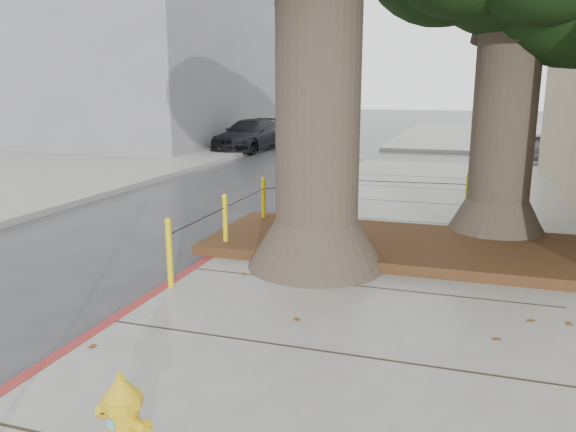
% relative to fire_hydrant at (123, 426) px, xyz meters
% --- Properties ---
extents(ground, '(140.00, 140.00, 0.00)m').
position_rel_fire_hydrant_xyz_m(ground, '(0.35, 2.19, -0.51)').
color(ground, '#28282B').
rests_on(ground, ground).
extents(sidewalk_far, '(16.00, 20.00, 0.15)m').
position_rel_fire_hydrant_xyz_m(sidewalk_far, '(6.35, 32.19, -0.44)').
color(sidewalk_far, slate).
rests_on(sidewalk_far, ground).
extents(curb_red, '(0.14, 26.00, 0.16)m').
position_rel_fire_hydrant_xyz_m(curb_red, '(-1.65, 4.69, -0.44)').
color(curb_red, maroon).
rests_on(curb_red, ground).
extents(planter_bed, '(6.40, 2.60, 0.16)m').
position_rel_fire_hydrant_xyz_m(planter_bed, '(1.25, 6.09, -0.28)').
color(planter_bed, black).
rests_on(planter_bed, sidewalk_main).
extents(building_far_grey, '(12.00, 16.00, 12.00)m').
position_rel_fire_hydrant_xyz_m(building_far_grey, '(-14.65, 24.19, 5.49)').
color(building_far_grey, slate).
rests_on(building_far_grey, ground).
extents(building_far_white, '(12.00, 18.00, 15.00)m').
position_rel_fire_hydrant_xyz_m(building_far_white, '(-16.65, 47.19, 6.99)').
color(building_far_white, silver).
rests_on(building_far_white, ground).
extents(bollard_ring, '(3.79, 5.39, 0.95)m').
position_rel_fire_hydrant_xyz_m(bollard_ring, '(-0.52, 6.57, 0.15)').
color(bollard_ring, '#DBBD0C').
rests_on(bollard_ring, sidewalk_main).
extents(fire_hydrant, '(0.40, 0.38, 0.75)m').
position_rel_fire_hydrant_xyz_m(fire_hydrant, '(0.00, 0.00, 0.00)').
color(fire_hydrant, gold).
rests_on(fire_hydrant, sidewalk_main).
extents(car_silver, '(3.54, 1.70, 1.17)m').
position_rel_fire_hydrant_xyz_m(car_silver, '(4.76, 19.89, 0.07)').
color(car_silver, '#959599').
rests_on(car_silver, ground).
extents(car_dark, '(2.38, 4.91, 1.38)m').
position_rel_fire_hydrant_xyz_m(car_dark, '(-7.20, 20.67, 0.17)').
color(car_dark, black).
rests_on(car_dark, ground).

